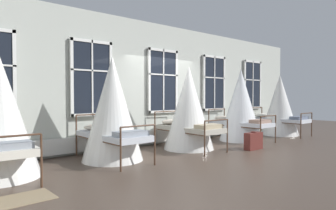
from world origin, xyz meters
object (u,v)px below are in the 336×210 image
Objects in this scene: cot_second at (112,110)px; cot_fifth at (280,106)px; suitcase_dark at (253,141)px; cot_third at (189,109)px; cot_fourth at (241,106)px.

cot_fifth is at bearing -91.27° from cot_second.
cot_second reaches higher than suitcase_dark.
cot_second is 1.04× the size of cot_third.
cot_fifth reaches higher than suitcase_dark.
cot_fourth is (2.27, 0.03, 0.04)m from cot_third.
cot_fourth reaches higher than suitcase_dark.
cot_fourth is at bearing 87.83° from cot_fifth.
cot_third is 0.96× the size of cot_fourth.
cot_third is 3.83× the size of suitcase_dark.
cot_third is at bearing 88.99° from cot_fifth.
cot_third is 1.00× the size of cot_fifth.
cot_second is at bearing 90.00° from cot_third.
cot_second reaches higher than cot_third.
cot_fourth is 3.98× the size of suitcase_dark.
cot_fourth is at bearing -88.02° from cot_third.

